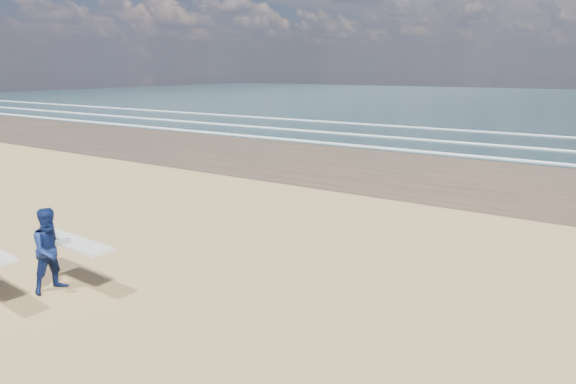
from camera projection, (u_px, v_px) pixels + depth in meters
The scene contains 1 object.
surfer_far at pixel (53, 249), 10.57m from camera, with size 2.22×1.14×1.77m.
Camera 1 is at (9.63, -4.57, 4.53)m, focal length 32.00 mm.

